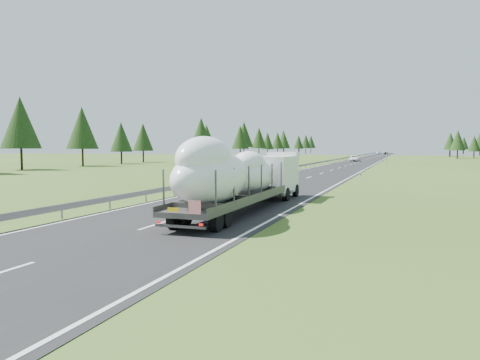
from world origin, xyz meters
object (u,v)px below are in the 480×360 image
(highway_sign, at_px, (387,156))
(distant_car_blue, at_px, (378,153))
(boat_truck, at_px, (241,175))
(distant_van, at_px, (355,158))
(distant_car_dark, at_px, (386,153))

(highway_sign, xyz_separation_m, distant_car_blue, (-10.05, 152.19, -1.15))
(boat_truck, height_order, distant_van, boat_truck)
(distant_car_dark, bearing_deg, highway_sign, -84.21)
(distant_car_dark, bearing_deg, boat_truck, -86.23)
(distant_car_blue, bearing_deg, distant_car_dark, -56.32)
(highway_sign, xyz_separation_m, distant_car_dark, (-5.64, 146.66, -1.12))
(highway_sign, height_order, distant_van, highway_sign)
(distant_car_blue, bearing_deg, highway_sign, -91.11)
(distant_van, relative_size, distant_car_dark, 1.39)
(highway_sign, height_order, distant_car_blue, highway_sign)
(boat_truck, distance_m, distant_van, 97.41)
(highway_sign, xyz_separation_m, distant_van, (-8.58, 22.54, -1.02))
(highway_sign, bearing_deg, boat_truck, -93.76)
(distant_van, xyz_separation_m, distant_car_dark, (2.94, 124.11, -0.09))
(highway_sign, bearing_deg, distant_van, 110.84)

